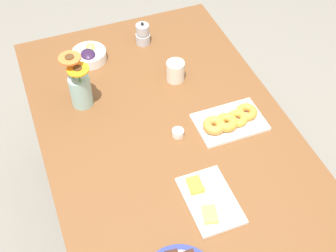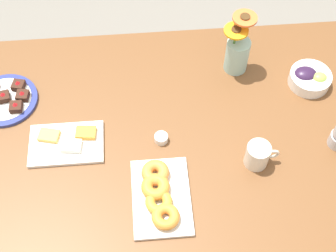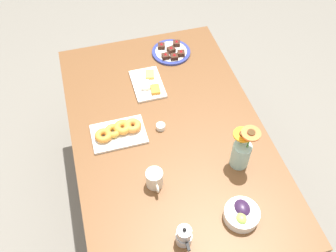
# 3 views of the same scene
# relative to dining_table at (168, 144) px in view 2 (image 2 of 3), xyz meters

# --- Properties ---
(ground_plane) EXTENTS (6.00, 6.00, 0.00)m
(ground_plane) POSITION_rel_dining_table_xyz_m (0.00, 0.00, -0.65)
(ground_plane) COLOR slate
(dining_table) EXTENTS (1.60, 1.00, 0.74)m
(dining_table) POSITION_rel_dining_table_xyz_m (0.00, 0.00, 0.00)
(dining_table) COLOR brown
(dining_table) RESTS_ON ground_plane
(coffee_mug) EXTENTS (0.12, 0.08, 0.09)m
(coffee_mug) POSITION_rel_dining_table_xyz_m (0.29, -0.15, 0.13)
(coffee_mug) COLOR silver
(coffee_mug) RESTS_ON dining_table
(grape_bowl) EXTENTS (0.16, 0.16, 0.07)m
(grape_bowl) POSITION_rel_dining_table_xyz_m (0.56, 0.18, 0.12)
(grape_bowl) COLOR white
(grape_bowl) RESTS_ON dining_table
(cheese_platter) EXTENTS (0.26, 0.17, 0.03)m
(cheese_platter) POSITION_rel_dining_table_xyz_m (-0.36, -0.02, 0.10)
(cheese_platter) COLOR white
(cheese_platter) RESTS_ON dining_table
(croissant_platter) EXTENTS (0.19, 0.28, 0.05)m
(croissant_platter) POSITION_rel_dining_table_xyz_m (-0.05, -0.25, 0.11)
(croissant_platter) COLOR white
(croissant_platter) RESTS_ON dining_table
(jam_cup_honey) EXTENTS (0.05, 0.05, 0.03)m
(jam_cup_honey) POSITION_rel_dining_table_xyz_m (-0.03, -0.03, 0.10)
(jam_cup_honey) COLOR white
(jam_cup_honey) RESTS_ON dining_table
(dessert_plate) EXTENTS (0.24, 0.24, 0.05)m
(dessert_plate) POSITION_rel_dining_table_xyz_m (-0.59, 0.19, 0.10)
(dessert_plate) COLOR navy
(dessert_plate) RESTS_ON dining_table
(flower_vase) EXTENTS (0.12, 0.11, 0.26)m
(flower_vase) POSITION_rel_dining_table_xyz_m (0.29, 0.28, 0.17)
(flower_vase) COLOR #99C1B7
(flower_vase) RESTS_ON dining_table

